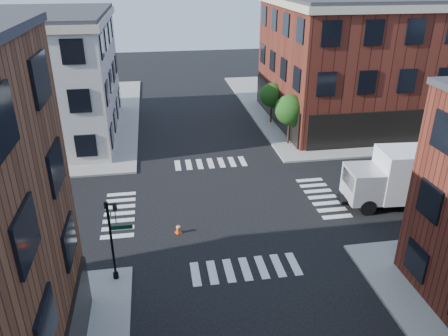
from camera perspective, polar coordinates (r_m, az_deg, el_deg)
The scene contains 8 objects.
ground at distance 29.83m, azimuth 0.05°, elevation -4.86°, with size 120.00×120.00×0.00m, color black.
sidewalk_ne at distance 54.95m, azimuth 18.59°, elevation 8.06°, with size 30.00×30.00×0.15m, color gray.
building_ne at distance 49.14m, azimuth 21.63°, elevation 12.89°, with size 25.00×16.00×12.00m, color #491B12.
tree_near at distance 39.20m, azimuth 8.68°, elevation 7.33°, with size 2.69×2.69×4.49m.
tree_far at distance 44.78m, azimuth 6.36°, elevation 9.30°, with size 2.43×2.43×4.07m.
signal_pole at distance 22.48m, azimuth -14.38°, elevation -8.10°, with size 1.29×1.24×4.60m.
box_truck at distance 31.66m, azimuth 23.48°, elevation -1.03°, with size 8.92×3.28×3.97m.
traffic_cone at distance 26.90m, azimuth -6.00°, elevation -7.86°, with size 0.46×0.46×0.65m.
Camera 1 is at (-4.22, -25.55, 14.81)m, focal length 35.00 mm.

